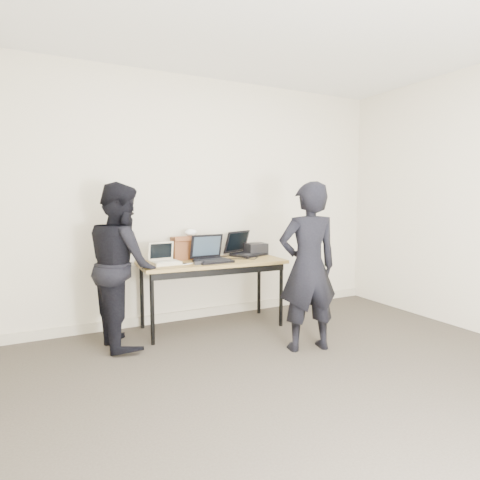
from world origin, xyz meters
TOP-DOWN VIEW (x-y plane):
  - room at (0.00, 0.00)m, footprint 4.60×4.60m
  - desk at (-0.11, 1.84)m, footprint 1.53×0.72m
  - laptop_beige at (-0.62, 1.86)m, footprint 0.29×0.28m
  - laptop_center at (-0.14, 1.80)m, footprint 0.37×0.36m
  - laptop_right at (0.38, 2.04)m, footprint 0.49×0.48m
  - leather_satchel at (-0.29, 2.06)m, footprint 0.36×0.19m
  - tissue at (-0.26, 2.07)m, footprint 0.13×0.10m
  - equipment_box at (0.52, 2.03)m, footprint 0.23×0.20m
  - power_brick at (-0.33, 1.67)m, footprint 0.09×0.06m
  - cables at (-0.06, 1.83)m, footprint 1.15×0.41m
  - person_typist at (0.42, 0.88)m, footprint 0.61×0.47m
  - person_observer at (-1.05, 1.76)m, footprint 0.62×0.78m
  - baseboard at (0.00, 2.23)m, footprint 4.50×0.03m

SIDE VIEW (x-z plane):
  - baseboard at x=0.00m, z-range 0.00..0.10m
  - desk at x=-0.11m, z-range 0.30..1.02m
  - cables at x=-0.06m, z-range 0.72..0.73m
  - power_brick at x=-0.33m, z-range 0.72..0.75m
  - person_typist at x=0.42m, z-range 0.00..1.52m
  - person_observer at x=-1.05m, z-range 0.00..1.52m
  - laptop_beige at x=-0.62m, z-range 0.66..0.87m
  - laptop_center at x=-0.14m, z-range 0.64..0.92m
  - laptop_right at x=0.38m, z-range 0.65..0.92m
  - equipment_box at x=0.52m, z-range 0.72..0.85m
  - leather_satchel at x=-0.29m, z-range 0.72..0.97m
  - tissue at x=-0.26m, z-range 0.97..1.04m
  - room at x=0.00m, z-range -0.05..2.75m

